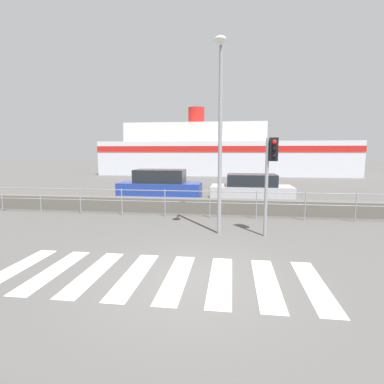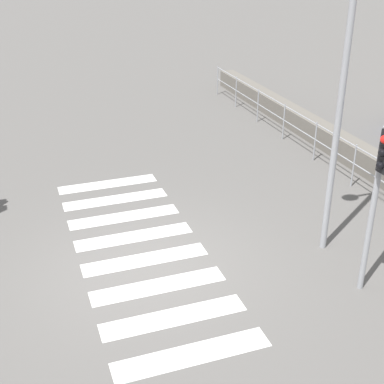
# 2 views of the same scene
# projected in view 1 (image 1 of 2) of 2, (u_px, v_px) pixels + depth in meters

# --- Properties ---
(ground_plane) EXTENTS (160.00, 160.00, 0.00)m
(ground_plane) POSITION_uv_depth(u_px,v_px,m) (189.00, 278.00, 6.10)
(ground_plane) COLOR #565451
(crosswalk) EXTENTS (6.75, 2.40, 0.01)m
(crosswalk) POSITION_uv_depth(u_px,v_px,m) (155.00, 276.00, 6.19)
(crosswalk) COLOR silver
(crosswalk) RESTS_ON ground_plane
(seawall) EXTENTS (23.56, 0.55, 0.60)m
(seawall) POSITION_uv_depth(u_px,v_px,m) (211.00, 206.00, 12.42)
(seawall) COLOR #605B54
(seawall) RESTS_ON ground_plane
(harbor_fence) EXTENTS (21.25, 0.04, 1.09)m
(harbor_fence) POSITION_uv_depth(u_px,v_px,m) (210.00, 200.00, 11.51)
(harbor_fence) COLOR gray
(harbor_fence) RESTS_ON ground_plane
(traffic_light_far) EXTENTS (0.34, 0.32, 2.96)m
(traffic_light_far) POSITION_uv_depth(u_px,v_px,m) (271.00, 165.00, 8.80)
(traffic_light_far) COLOR gray
(traffic_light_far) RESTS_ON ground_plane
(streetlamp) EXTENTS (0.32, 0.92, 5.73)m
(streetlamp) POSITION_uv_depth(u_px,v_px,m) (220.00, 117.00, 8.77)
(streetlamp) COLOR gray
(streetlamp) RESTS_ON ground_plane
(ferry_boat) EXTENTS (26.66, 6.94, 7.34)m
(ferry_boat) POSITION_uv_depth(u_px,v_px,m) (219.00, 153.00, 33.38)
(ferry_boat) COLOR silver
(ferry_boat) RESTS_ON ground_plane
(parked_car_blue) EXTENTS (4.48, 1.71, 1.57)m
(parked_car_blue) POSITION_uv_depth(u_px,v_px,m) (160.00, 186.00, 16.44)
(parked_car_blue) COLOR #233D9E
(parked_car_blue) RESTS_ON ground_plane
(parked_car_silver) EXTENTS (4.23, 1.79, 1.37)m
(parked_car_silver) POSITION_uv_depth(u_px,v_px,m) (251.00, 189.00, 15.80)
(parked_car_silver) COLOR #BCBCC1
(parked_car_silver) RESTS_ON ground_plane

